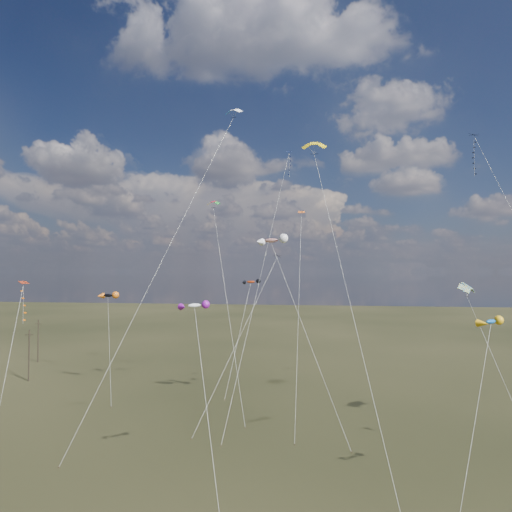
# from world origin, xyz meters

# --- Properties ---
(ground) EXTENTS (400.00, 400.00, 0.00)m
(ground) POSITION_xyz_m (0.00, 0.00, 0.00)
(ground) COLOR black
(ground) RESTS_ON ground
(utility_pole_near) EXTENTS (1.40, 0.20, 8.00)m
(utility_pole_near) POSITION_xyz_m (-38.00, 30.00, 4.09)
(utility_pole_near) COLOR black
(utility_pole_near) RESTS_ON ground
(utility_pole_far) EXTENTS (1.40, 0.20, 8.00)m
(utility_pole_far) POSITION_xyz_m (-46.00, 44.00, 4.09)
(utility_pole_far) COLOR black
(utility_pole_far) RESTS_ON ground
(diamond_black_high) EXTENTS (4.27, 29.06, 35.45)m
(diamond_black_high) POSITION_xyz_m (27.94, 25.51, 30.30)
(diamond_black_high) COLOR black
(diamond_black_high) RESTS_ON ground
(diamond_navy_tall) EXTENTS (4.73, 31.20, 37.25)m
(diamond_navy_tall) POSITION_xyz_m (1.89, 36.20, 31.67)
(diamond_navy_tall) COLOR #0E1A46
(diamond_navy_tall) RESTS_ON ground
(diamond_black_mid) EXTENTS (7.67, 16.05, 19.51)m
(diamond_black_mid) POSITION_xyz_m (-0.15, 21.14, 14.08)
(diamond_black_mid) COLOR black
(diamond_black_mid) RESTS_ON ground
(diamond_red_low) EXTENTS (4.38, 10.21, 16.09)m
(diamond_red_low) POSITION_xyz_m (-24.55, 9.61, 13.15)
(diamond_red_low) COLOR #A02D13
(diamond_red_low) RESTS_ON ground
(diamond_orange_center) EXTENTS (0.98, 17.00, 25.47)m
(diamond_orange_center) POSITION_xyz_m (5.02, 21.71, 18.10)
(diamond_orange_center) COLOR #DD5D1B
(diamond_orange_center) RESTS_ON ground
(parafoil_yellow) EXTENTS (7.81, 19.41, 32.46)m
(parafoil_yellow) POSITION_xyz_m (7.02, 16.05, 31.63)
(parafoil_yellow) COLOR yellow
(parafoil_yellow) RESTS_ON ground
(parafoil_blue_white) EXTENTS (12.91, 19.83, 38.28)m
(parafoil_blue_white) POSITION_xyz_m (-3.36, 20.18, 37.39)
(parafoil_blue_white) COLOR blue
(parafoil_blue_white) RESTS_ON ground
(parafoil_striped) EXTENTS (4.86, 9.97, 16.33)m
(parafoil_striped) POSITION_xyz_m (23.53, 17.19, 15.55)
(parafoil_striped) COLOR gold
(parafoil_striped) RESTS_ON ground
(parafoil_tricolor) EXTENTS (8.03, 13.61, 27.50)m
(parafoil_tricolor) POSITION_xyz_m (-7.40, 26.59, 26.74)
(parafoil_tricolor) COLOR gold
(parafoil_tricolor) RESTS_ON ground
(novelty_black_orange) EXTENTS (7.55, 11.22, 14.13)m
(novelty_black_orange) POSITION_xyz_m (-24.39, 29.03, 13.52)
(novelty_black_orange) COLOR black
(novelty_black_orange) RESTS_ON ground
(novelty_orange_black) EXTENTS (3.09, 14.31, 15.93)m
(novelty_orange_black) POSITION_xyz_m (-3.93, 37.67, 15.40)
(novelty_orange_black) COLOR red
(novelty_orange_black) RESTS_ON ground
(novelty_white_purple) EXTENTS (5.07, 7.89, 14.59)m
(novelty_white_purple) POSITION_xyz_m (-2.91, 2.28, 14.14)
(novelty_white_purple) COLOR white
(novelty_white_purple) RESTS_ON ground
(novelty_redwhite_stripe) EXTENTS (11.41, 14.94, 21.86)m
(novelty_redwhite_stripe) POSITION_xyz_m (1.33, 22.26, 21.09)
(novelty_redwhite_stripe) COLOR red
(novelty_redwhite_stripe) RESTS_ON ground
(novelty_blue_yellow) EXTENTS (5.66, 7.52, 13.74)m
(novelty_blue_yellow) POSITION_xyz_m (20.53, 0.97, 13.29)
(novelty_blue_yellow) COLOR #0F5DB7
(novelty_blue_yellow) RESTS_ON ground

